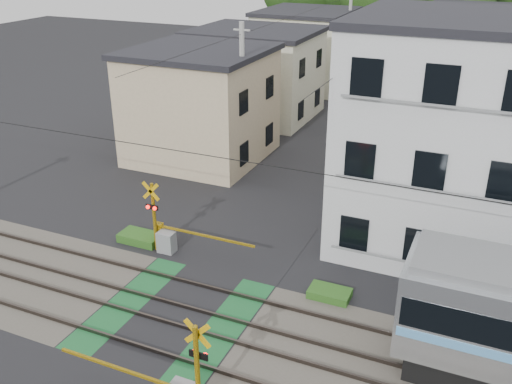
% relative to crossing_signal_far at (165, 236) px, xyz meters
% --- Properties ---
extents(ground, '(120.00, 120.00, 0.00)m').
position_rel_crossing_signal_far_xyz_m(ground, '(2.59, -3.65, -0.71)').
color(ground, black).
extents(track_bed, '(120.00, 120.00, 0.14)m').
position_rel_crossing_signal_far_xyz_m(track_bed, '(2.59, -3.65, -0.67)').
color(track_bed, '#47423A').
rests_on(track_bed, ground).
extents(crossing_signal_far, '(4.74, 0.65, 3.09)m').
position_rel_crossing_signal_far_xyz_m(crossing_signal_far, '(0.00, 0.00, 0.00)').
color(crossing_signal_far, '#E5AA0C').
rests_on(crossing_signal_far, ground).
extents(apartment_block, '(10.20, 8.36, 9.30)m').
position_rel_crossing_signal_far_xyz_m(apartment_block, '(11.09, 5.84, 3.94)').
color(apartment_block, silver).
rests_on(apartment_block, ground).
extents(houses_row, '(22.07, 31.35, 6.80)m').
position_rel_crossing_signal_far_xyz_m(houses_row, '(2.84, 22.27, 2.53)').
color(houses_row, '#C8B28D').
rests_on(houses_row, ground).
extents(tree_hill, '(40.00, 12.60, 11.26)m').
position_rel_crossing_signal_far_xyz_m(tree_hill, '(2.62, 45.43, 5.05)').
color(tree_hill, '#254517').
rests_on(tree_hill, ground).
extents(catenary, '(60.00, 5.04, 7.00)m').
position_rel_crossing_signal_far_xyz_m(catenary, '(8.59, -3.62, 2.98)').
color(catenary, '#2D2D33').
rests_on(catenary, ground).
extents(utility_poles, '(7.90, 42.00, 8.00)m').
position_rel_crossing_signal_far_xyz_m(utility_poles, '(1.53, 19.35, 3.37)').
color(utility_poles, '#A5A5A0').
rests_on(utility_poles, ground).
extents(pedestrian, '(0.71, 0.56, 1.72)m').
position_rel_crossing_signal_far_xyz_m(pedestrian, '(3.14, 32.16, 0.15)').
color(pedestrian, black).
rests_on(pedestrian, ground).
extents(weed_patches, '(10.25, 8.80, 0.40)m').
position_rel_crossing_signal_far_xyz_m(weed_patches, '(4.34, -3.74, -0.53)').
color(weed_patches, '#2D5E1E').
rests_on(weed_patches, ground).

